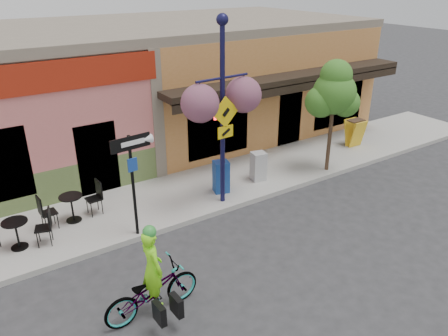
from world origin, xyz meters
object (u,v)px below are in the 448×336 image
at_px(newspaper_box_grey, 258,166).
at_px(one_way_sign, 133,187).
at_px(cyclist_rider, 153,278).
at_px(newspaper_box_blue, 221,177).
at_px(building, 136,84).
at_px(lamp_post, 222,115).
at_px(street_tree, 332,116).
at_px(bicycle, 152,291).

bearing_deg(newspaper_box_grey, one_way_sign, -159.16).
relative_size(cyclist_rider, newspaper_box_blue, 1.67).
height_order(newspaper_box_blue, newspaper_box_grey, newspaper_box_blue).
xyz_separation_m(building, newspaper_box_grey, (1.45, -6.03, -1.64)).
xyz_separation_m(building, newspaper_box_blue, (0.02, -6.06, -1.61)).
bearing_deg(cyclist_rider, newspaper_box_grey, -58.79).
height_order(lamp_post, newspaper_box_grey, lamp_post).
bearing_deg(one_way_sign, newspaper_box_blue, 8.84).
bearing_deg(newspaper_box_grey, building, 113.96).
height_order(cyclist_rider, street_tree, street_tree).
bearing_deg(newspaper_box_blue, building, 106.04).
relative_size(bicycle, newspaper_box_blue, 2.04).
bearing_deg(street_tree, bicycle, -159.66).
xyz_separation_m(bicycle, newspaper_box_grey, (5.27, 3.48, 0.09)).
distance_m(building, street_tree, 7.70).
xyz_separation_m(bicycle, newspaper_box_blue, (3.84, 3.44, 0.11)).
bearing_deg(lamp_post, one_way_sign, -178.40).
height_order(cyclist_rider, lamp_post, lamp_post).
bearing_deg(newspaper_box_grey, street_tree, -4.26).
bearing_deg(cyclist_rider, bicycle, 87.54).
bearing_deg(one_way_sign, cyclist_rider, -111.50).
distance_m(building, newspaper_box_grey, 6.41).
relative_size(building, street_tree, 4.91).
xyz_separation_m(cyclist_rider, street_tree, (7.63, 2.85, 1.19)).
bearing_deg(newspaper_box_blue, lamp_post, -103.07).
height_order(building, bicycle, building).
xyz_separation_m(building, cyclist_rider, (-3.77, -9.50, -1.43)).
distance_m(lamp_post, newspaper_box_blue, 2.18).
relative_size(cyclist_rider, one_way_sign, 0.62).
height_order(bicycle, cyclist_rider, cyclist_rider).
relative_size(bicycle, one_way_sign, 0.76).
bearing_deg(cyclist_rider, newspaper_box_blue, -50.26).
bearing_deg(bicycle, one_way_sign, -19.30).
relative_size(building, newspaper_box_blue, 18.61).
bearing_deg(one_way_sign, newspaper_box_grey, 4.81).
bearing_deg(cyclist_rider, street_tree, -71.99).
distance_m(bicycle, street_tree, 8.33).
bearing_deg(street_tree, one_way_sign, -178.38).
relative_size(one_way_sign, newspaper_box_grey, 2.85).
bearing_deg(lamp_post, newspaper_box_blue, 57.12).
distance_m(one_way_sign, street_tree, 6.90).
bearing_deg(cyclist_rider, building, -24.08).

